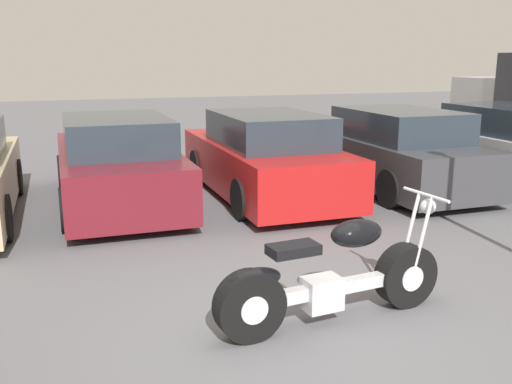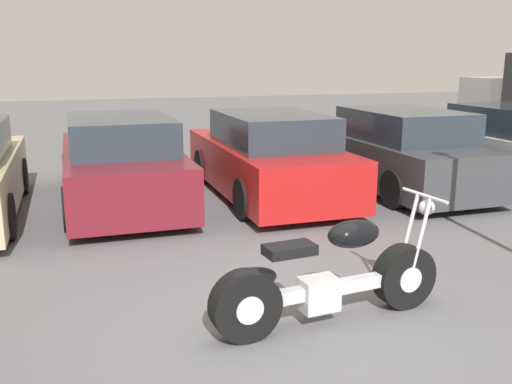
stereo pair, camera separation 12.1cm
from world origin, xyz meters
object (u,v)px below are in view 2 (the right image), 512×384
at_px(parked_car_white, 509,146).
at_px(parked_car_maroon, 121,163).
at_px(motorcycle, 327,280).
at_px(parked_car_red, 268,158).
at_px(parked_car_dark_grey, 396,152).

bearing_deg(parked_car_white, parked_car_maroon, 176.59).
distance_m(motorcycle, parked_car_red, 4.94).
height_order(parked_car_maroon, parked_car_white, same).
bearing_deg(parked_car_red, parked_car_dark_grey, -2.92).
xyz_separation_m(parked_car_maroon, parked_car_white, (7.40, -0.44, 0.00)).
bearing_deg(motorcycle, parked_car_white, 37.26).
bearing_deg(parked_car_dark_grey, parked_car_white, -1.87).
xyz_separation_m(motorcycle, parked_car_dark_grey, (3.58, 4.68, 0.26)).
xyz_separation_m(parked_car_red, parked_car_dark_grey, (2.47, -0.13, 0.00)).
distance_m(parked_car_dark_grey, parked_car_white, 2.47).
bearing_deg(parked_car_dark_grey, parked_car_red, 177.08).
height_order(motorcycle, parked_car_dark_grey, parked_car_dark_grey).
height_order(parked_car_red, parked_car_dark_grey, same).
bearing_deg(motorcycle, parked_car_maroon, 105.03).
bearing_deg(motorcycle, parked_car_red, 76.95).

